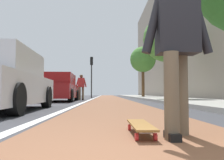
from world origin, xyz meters
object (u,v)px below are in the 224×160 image
Objects in this scene: traffic_light at (92,69)px; skateboard at (141,126)px; parked_car_mid at (57,88)px; street_tree_mid at (166,39)px; pedestrian_distant at (81,85)px; skater_person at (177,42)px; street_tree_far at (143,60)px.

skateboard is at bearing -174.94° from traffic_light.
parked_car_mid is 0.92× the size of street_tree_mid.
parked_car_mid is 2.98m from pedestrian_distant.
parked_car_mid is 6.91m from street_tree_mid.
pedestrian_distant is (13.03, 2.02, 0.88)m from skateboard.
traffic_light is at bearing 27.60° from street_tree_mid.
skater_person is 0.33× the size of street_tree_far.
traffic_light is 5.19m from street_tree_far.
skater_person is 0.35× the size of parked_car_mid.
street_tree_far is (19.80, -2.85, 2.75)m from skater_person.
street_tree_far is (19.66, -3.19, 3.59)m from skateboard.
traffic_light is at bearing -6.56° from parked_car_mid.
traffic_light is at bearing 5.06° from skateboard.
street_tree_far is (8.62, -0.00, 0.05)m from street_tree_mid.
pedestrian_distant is (13.18, 2.37, 0.03)m from skater_person.
skater_person is (-0.15, -0.35, 0.84)m from skateboard.
skateboard is 0.18× the size of parked_car_mid.
pedestrian_distant reaches higher than parked_car_mid.
skater_person is 0.33× the size of street_tree_mid.
pedestrian_distant is at bearing 69.07° from street_tree_mid.
street_tree_far reaches higher than traffic_light.
traffic_light is 2.41× the size of pedestrian_distant.
skater_person reaches higher than parked_car_mid.
street_tree_far is 8.85m from pedestrian_distant.
parked_car_mid is (10.24, 3.02, 0.63)m from skateboard.
pedestrian_distant is at bearing 8.83° from skateboard.
pedestrian_distant is at bearing -19.73° from parked_car_mid.
skateboard is at bearing 163.88° from street_tree_mid.
traffic_light is at bearing -1.47° from pedestrian_distant.
street_tree_mid is 8.62m from street_tree_far.
street_tree_mid is at bearing -152.40° from traffic_light.
skater_person is at bearing -113.34° from skateboard.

